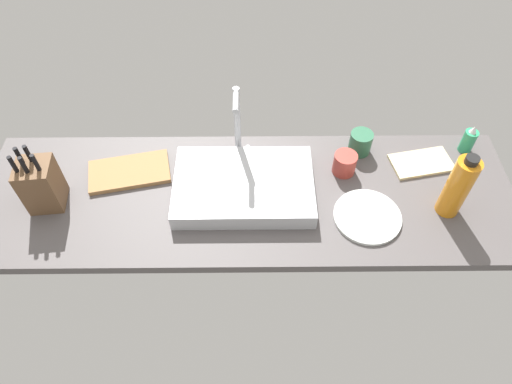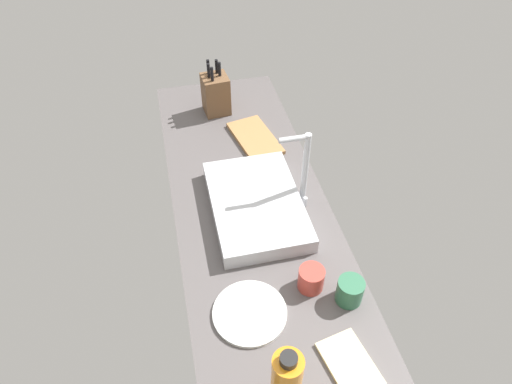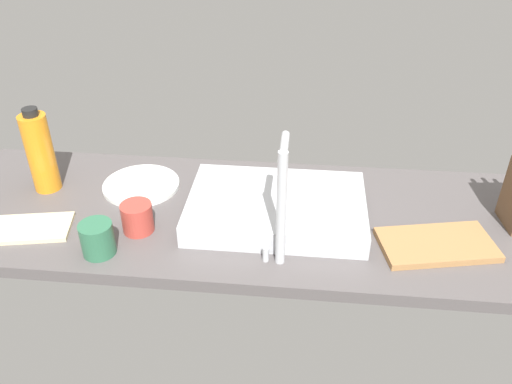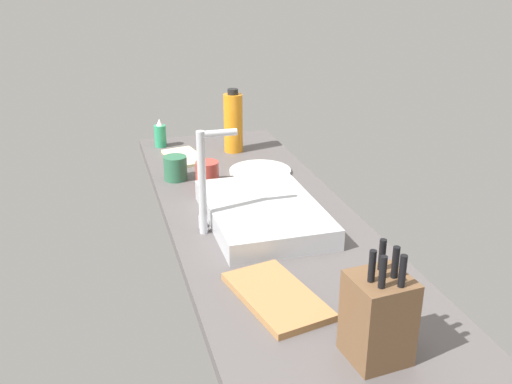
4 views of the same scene
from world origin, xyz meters
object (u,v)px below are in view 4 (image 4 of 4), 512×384
cutting_board (276,296)px  coffee_mug (175,168)px  sink_basin (263,213)px  ceramic_cup (207,173)px  dinner_plate (260,171)px  faucet (205,177)px  knife_block (378,317)px  dish_towel (185,157)px  water_bottle (233,122)px  soap_bottle (160,135)px

cutting_board → coffee_mug: bearing=7.2°
sink_basin → ceramic_cup: size_ratio=5.80×
dinner_plate → ceramic_cup: bearing=104.5°
sink_basin → faucet: faucet is taller
knife_block → cutting_board: 30.09cm
faucet → dish_towel: 70.59cm
water_bottle → ceramic_cup: 38.86cm
sink_basin → knife_block: (-67.96, -3.72, 6.36)cm
dish_towel → coffee_mug: size_ratio=2.54×
knife_block → cutting_board: size_ratio=0.86×
ceramic_cup → dish_towel: bearing=6.2°
dinner_plate → ceramic_cup: 22.30cm
knife_block → soap_bottle: 154.40cm
cutting_board → dish_towel: bearing=2.0°
coffee_mug → ceramic_cup: size_ratio=1.05×
dish_towel → water_bottle: bearing=-79.9°
water_bottle → ceramic_cup: water_bottle is taller
cutting_board → coffee_mug: (86.02, 10.82, 3.50)cm
soap_bottle → dish_towel: size_ratio=0.54×
sink_basin → ceramic_cup: (36.61, 9.70, 0.92)cm
knife_block → dish_towel: (134.26, 16.65, -8.95)cm
faucet → cutting_board: faucet is taller
knife_block → ceramic_cup: knife_block is taller
knife_block → ceramic_cup: bearing=1.8°
faucet → knife_block: (-65.93, -21.62, -8.09)cm
coffee_mug → soap_bottle: bearing=0.3°
sink_basin → soap_bottle: size_ratio=4.02×
knife_block → ceramic_cup: (104.58, 13.43, -5.44)cm
sink_basin → coffee_mug: bearing=24.5°
dinner_plate → coffee_mug: (1.70, 31.60, 3.80)cm
faucet → cutting_board: size_ratio=1.08×
coffee_mug → cutting_board: bearing=-172.8°
cutting_board → water_bottle: (112.25, -17.45, 11.41)cm
dinner_plate → ceramic_cup: (-5.52, 21.32, 3.50)cm
knife_block → soap_bottle: (152.48, 23.89, -4.39)cm
sink_basin → soap_bottle: bearing=13.4°
cutting_board → water_bottle: size_ratio=1.11×
sink_basin → dish_towel: size_ratio=2.17×
water_bottle → ceramic_cup: bearing=151.7°
soap_bottle → water_bottle: bearing=-116.9°
cutting_board → dinner_plate: 86.84cm
sink_basin → coffee_mug: 48.19cm
faucet → coffee_mug: bearing=2.6°
cutting_board → dinner_plate: bearing=-13.8°
ceramic_cup → soap_bottle: bearing=12.3°
dinner_plate → soap_bottle: bearing=36.9°
coffee_mug → faucet: bearing=-177.4°
cutting_board → soap_bottle: (126.70, 11.00, 4.26)cm
sink_basin → cutting_board: sink_basin is taller
knife_block → water_bottle: water_bottle is taller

